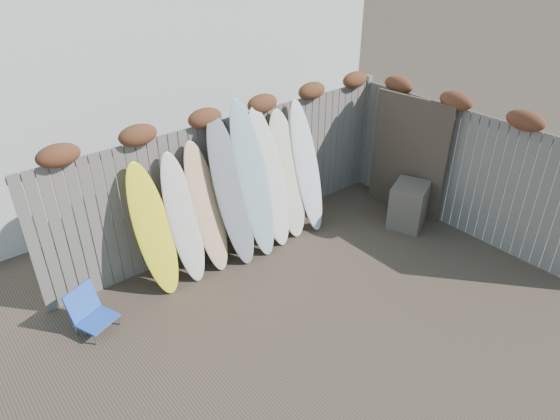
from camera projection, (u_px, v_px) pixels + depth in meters
ground at (337, 310)px, 6.61m from camera, size 80.00×80.00×0.00m
back_fence at (234, 168)px, 7.65m from camera, size 6.05×0.28×2.24m
right_fence at (466, 165)px, 7.83m from camera, size 0.28×4.40×2.24m
beach_chair at (90, 311)px, 6.21m from camera, size 0.57×0.59×0.58m
wooden_crate at (409, 205)px, 8.30m from camera, size 0.79×0.74×0.74m
lattice_panel at (408, 157)px, 8.40m from camera, size 0.23×1.36×2.05m
surfboard_0 at (153, 230)px, 6.63m from camera, size 0.56×0.69×1.82m
surfboard_1 at (183, 219)px, 6.88m from camera, size 0.47×0.66×1.83m
surfboard_2 at (207, 208)px, 7.08m from camera, size 0.51×0.69×1.88m
surfboard_3 at (231, 192)px, 7.17m from camera, size 0.57×0.80×2.19m
surfboard_4 at (253, 180)px, 7.36m from camera, size 0.54×0.82×2.31m
surfboard_5 at (269, 178)px, 7.61m from camera, size 0.58×0.77×2.13m
surfboard_6 at (287, 175)px, 7.86m from camera, size 0.61×0.76×2.00m
surfboard_7 at (307, 167)px, 8.00m from camera, size 0.49×0.75×2.09m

